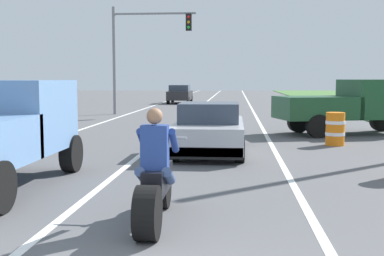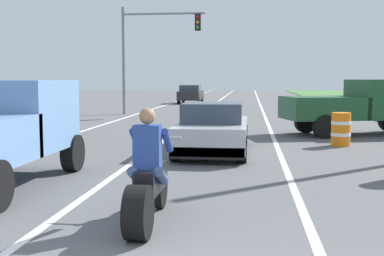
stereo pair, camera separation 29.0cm
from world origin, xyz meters
name	(u,v)px [view 2 (the right image)]	position (x,y,z in m)	size (l,w,h in m)	color
lane_stripe_left_solid	(120,119)	(-5.40, 20.00, 0.00)	(0.14, 120.00, 0.01)	white
lane_stripe_right_solid	(267,121)	(1.80, 20.00, 0.00)	(0.14, 120.00, 0.01)	white
lane_stripe_centre_dashed	(192,120)	(-1.80, 20.00, 0.00)	(0.14, 120.00, 0.01)	white
motorcycle_with_rider	(148,183)	(-0.39, 2.72, 0.59)	(0.70, 2.21, 1.62)	black
sports_car_silver	(213,130)	(0.00, 9.51, 0.63)	(1.84, 4.30, 1.37)	#B7B7BC
pickup_truck_right_shoulder_dark_green	(358,104)	(4.84, 14.45, 1.11)	(5.14, 3.14, 1.98)	#1E4C2D
traffic_light_mast_near	(149,43)	(-4.67, 23.64, 4.00)	(4.71, 0.34, 6.00)	gray
construction_barrel_mid	(341,129)	(3.70, 11.32, 0.50)	(0.58, 0.58, 1.00)	orange
distant_car_far_ahead	(191,94)	(-3.83, 36.34, 0.77)	(1.80, 4.00, 1.50)	#262628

